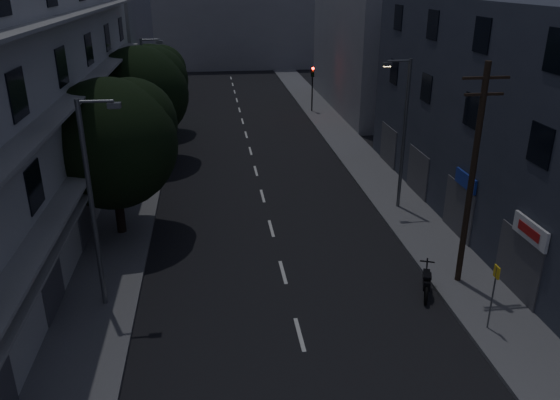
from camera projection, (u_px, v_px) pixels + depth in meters
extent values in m
plane|color=black|center=(255.00, 168.00, 36.62)|extent=(160.00, 160.00, 0.00)
cube|color=#565659|center=(141.00, 172.00, 35.70)|extent=(3.00, 90.00, 0.15)
cube|color=#565659|center=(364.00, 163.00, 37.48)|extent=(3.00, 90.00, 0.15)
cube|color=beige|center=(300.00, 334.00, 19.64)|extent=(0.15, 2.00, 0.01)
cube|color=beige|center=(283.00, 272.00, 23.77)|extent=(0.15, 2.00, 0.01)
cube|color=beige|center=(271.00, 228.00, 27.90)|extent=(0.15, 2.00, 0.01)
cube|color=beige|center=(263.00, 196.00, 32.03)|extent=(0.15, 2.00, 0.01)
cube|color=beige|center=(256.00, 171.00, 36.16)|extent=(0.15, 2.00, 0.01)
cube|color=beige|center=(250.00, 151.00, 40.28)|extent=(0.15, 2.00, 0.01)
cube|color=beige|center=(246.00, 135.00, 44.41)|extent=(0.15, 2.00, 0.01)
cube|color=beige|center=(242.00, 121.00, 48.54)|extent=(0.15, 2.00, 0.01)
cube|color=beige|center=(239.00, 110.00, 52.67)|extent=(0.15, 2.00, 0.01)
cube|color=beige|center=(237.00, 100.00, 56.80)|extent=(0.15, 2.00, 0.01)
cube|color=beige|center=(235.00, 92.00, 60.92)|extent=(0.15, 2.00, 0.01)
cube|color=beige|center=(233.00, 84.00, 65.05)|extent=(0.15, 2.00, 0.01)
cube|color=beige|center=(231.00, 78.00, 69.18)|extent=(0.15, 2.00, 0.01)
cube|color=#AEAEA9|center=(16.00, 88.00, 26.11)|extent=(6.00, 36.00, 14.00)
cube|color=black|center=(49.00, 268.00, 20.11)|extent=(0.06, 1.60, 1.60)
cube|color=black|center=(83.00, 205.00, 25.61)|extent=(0.06, 1.60, 1.60)
cube|color=black|center=(104.00, 165.00, 31.12)|extent=(0.06, 1.60, 1.60)
cube|color=black|center=(119.00, 136.00, 36.62)|extent=(0.06, 1.60, 1.60)
cube|color=black|center=(130.00, 115.00, 42.13)|extent=(0.06, 1.60, 1.60)
cube|color=black|center=(35.00, 187.00, 18.89)|extent=(0.06, 1.60, 1.60)
cube|color=black|center=(73.00, 139.00, 24.40)|extent=(0.06, 1.60, 1.60)
cube|color=black|center=(97.00, 109.00, 29.90)|extent=(0.06, 1.60, 1.60)
cube|color=black|center=(113.00, 89.00, 35.41)|extent=(0.06, 1.60, 1.60)
cube|color=black|center=(126.00, 73.00, 40.91)|extent=(0.06, 1.60, 1.60)
cube|color=black|center=(18.00, 94.00, 17.68)|extent=(0.06, 1.60, 1.60)
cube|color=black|center=(62.00, 66.00, 23.18)|extent=(0.06, 1.60, 1.60)
cube|color=black|center=(89.00, 49.00, 28.69)|extent=(0.06, 1.60, 1.60)
cube|color=black|center=(107.00, 37.00, 34.19)|extent=(0.06, 1.60, 1.60)
cube|color=black|center=(121.00, 29.00, 39.70)|extent=(0.06, 1.60, 1.60)
cube|color=gray|center=(99.00, 145.00, 27.66)|extent=(1.00, 32.40, 0.12)
cube|color=gray|center=(91.00, 82.00, 26.45)|extent=(1.00, 32.40, 0.12)
cube|color=gray|center=(81.00, 12.00, 25.23)|extent=(1.00, 32.40, 0.12)
cube|color=gray|center=(99.00, 162.00, 27.99)|extent=(0.80, 32.40, 0.12)
cube|color=#424247|center=(52.00, 282.00, 20.34)|extent=(0.06, 2.40, 2.40)
cube|color=#424247|center=(84.00, 217.00, 25.84)|extent=(0.06, 2.40, 2.40)
cube|color=#424247|center=(105.00, 174.00, 31.35)|extent=(0.06, 2.40, 2.40)
cube|color=#424247|center=(120.00, 145.00, 36.85)|extent=(0.06, 2.40, 2.40)
cube|color=#424247|center=(131.00, 123.00, 42.36)|extent=(0.06, 2.40, 2.40)
cube|color=#2E323E|center=(525.00, 123.00, 25.86)|extent=(6.00, 28.00, 11.00)
cube|color=black|center=(540.00, 145.00, 19.70)|extent=(0.06, 1.40, 1.50)
cube|color=black|center=(472.00, 111.00, 24.74)|extent=(0.06, 1.40, 1.50)
cube|color=black|center=(426.00, 88.00, 29.79)|extent=(0.06, 1.40, 1.50)
cube|color=black|center=(394.00, 72.00, 34.83)|extent=(0.06, 1.40, 1.50)
cube|color=black|center=(558.00, 51.00, 18.44)|extent=(0.06, 1.40, 1.50)
cube|color=black|center=(482.00, 35.00, 23.49)|extent=(0.06, 1.40, 1.50)
cube|color=black|center=(433.00, 25.00, 28.53)|extent=(0.06, 1.40, 1.50)
cube|color=black|center=(398.00, 18.00, 33.58)|extent=(0.06, 1.40, 1.50)
cube|color=#424247|center=(518.00, 264.00, 21.56)|extent=(0.06, 3.00, 2.60)
cube|color=#424247|center=(458.00, 210.00, 26.60)|extent=(0.06, 3.00, 2.60)
cube|color=#424247|center=(418.00, 173.00, 31.65)|extent=(0.06, 3.00, 2.60)
cube|color=#424247|center=(388.00, 146.00, 36.69)|extent=(0.06, 3.00, 2.60)
cube|color=silver|center=(530.00, 231.00, 20.44)|extent=(0.12, 2.20, 0.80)
cube|color=#B21414|center=(528.00, 231.00, 20.43)|extent=(0.02, 1.40, 0.36)
cube|color=navy|center=(466.00, 181.00, 25.49)|extent=(0.12, 2.00, 0.70)
cube|color=slate|center=(111.00, 20.00, 53.25)|extent=(6.00, 20.00, 16.00)
cube|color=slate|center=(366.00, 39.00, 51.17)|extent=(6.00, 20.00, 13.00)
cube|color=slate|center=(227.00, 30.00, 76.00)|extent=(24.00, 8.00, 10.00)
cylinder|color=black|center=(118.00, 193.00, 26.47)|extent=(0.44, 0.44, 4.11)
sphere|color=black|center=(112.00, 144.00, 25.53)|extent=(6.17, 6.17, 6.17)
sphere|color=black|center=(132.00, 123.00, 26.06)|extent=(4.32, 4.32, 4.32)
sphere|color=black|center=(91.00, 139.00, 24.70)|extent=(4.01, 4.01, 4.01)
cylinder|color=black|center=(145.00, 131.00, 37.05)|extent=(0.44, 0.44, 4.16)
sphere|color=black|center=(141.00, 94.00, 36.10)|extent=(6.26, 6.26, 6.26)
sphere|color=black|center=(155.00, 80.00, 36.63)|extent=(4.38, 4.38, 4.38)
sphere|color=black|center=(127.00, 89.00, 35.25)|extent=(4.07, 4.07, 4.07)
cylinder|color=black|center=(153.00, 109.00, 44.05)|extent=(0.44, 0.44, 3.78)
sphere|color=black|center=(151.00, 80.00, 43.19)|extent=(5.65, 5.65, 5.65)
sphere|color=black|center=(161.00, 70.00, 43.67)|extent=(3.95, 3.95, 3.95)
sphere|color=black|center=(140.00, 76.00, 42.42)|extent=(3.67, 3.67, 3.67)
cylinder|color=black|center=(312.00, 94.00, 51.02)|extent=(0.12, 0.12, 3.20)
cube|color=black|center=(313.00, 72.00, 50.24)|extent=(0.28, 0.22, 0.90)
sphere|color=#FF0C05|center=(313.00, 68.00, 49.98)|extent=(0.22, 0.22, 0.22)
sphere|color=#3F330C|center=(313.00, 72.00, 50.09)|extent=(0.22, 0.22, 0.22)
sphere|color=black|center=(313.00, 75.00, 50.21)|extent=(0.22, 0.22, 0.22)
cylinder|color=black|center=(167.00, 97.00, 49.70)|extent=(0.12, 0.12, 3.20)
cube|color=black|center=(165.00, 74.00, 48.92)|extent=(0.28, 0.22, 0.90)
sphere|color=black|center=(165.00, 71.00, 48.66)|extent=(0.22, 0.22, 0.22)
sphere|color=#3F330C|center=(165.00, 74.00, 48.77)|extent=(0.22, 0.22, 0.22)
sphere|color=#0CFF26|center=(166.00, 78.00, 48.89)|extent=(0.22, 0.22, 0.22)
cylinder|color=slate|center=(92.00, 208.00, 19.77)|extent=(0.18, 0.18, 8.00)
cylinder|color=slate|center=(95.00, 101.00, 18.36)|extent=(1.20, 0.10, 0.10)
cube|color=slate|center=(114.00, 105.00, 18.49)|extent=(0.45, 0.25, 0.18)
cube|color=#4C4C4C|center=(115.00, 108.00, 18.53)|extent=(0.35, 0.18, 0.04)
cylinder|color=#515458|center=(404.00, 136.00, 28.73)|extent=(0.18, 0.18, 8.00)
cylinder|color=#515458|center=(399.00, 61.00, 27.18)|extent=(1.20, 0.10, 0.10)
cube|color=#515458|center=(387.00, 64.00, 27.17)|extent=(0.45, 0.25, 0.18)
cube|color=#FFD88C|center=(387.00, 66.00, 27.20)|extent=(0.35, 0.18, 0.04)
cylinder|color=#5C5E64|center=(146.00, 98.00, 37.69)|extent=(0.18, 0.18, 8.00)
cylinder|color=#5C5E64|center=(150.00, 40.00, 36.28)|extent=(1.20, 0.10, 0.10)
cube|color=#5C5E64|center=(159.00, 42.00, 36.41)|extent=(0.45, 0.25, 0.18)
cube|color=#4C4C4C|center=(159.00, 43.00, 36.45)|extent=(0.35, 0.18, 0.04)
cylinder|color=black|center=(472.00, 179.00, 21.21)|extent=(0.24, 0.24, 9.00)
cube|color=black|center=(486.00, 78.00, 19.72)|extent=(1.80, 0.10, 0.10)
cube|color=black|center=(484.00, 94.00, 19.95)|extent=(1.50, 0.10, 0.10)
cylinder|color=#595B60|center=(492.00, 298.00, 19.31)|extent=(0.06, 0.06, 2.50)
cube|color=yellow|center=(497.00, 272.00, 18.91)|extent=(0.05, 0.35, 0.45)
torus|color=black|center=(426.00, 296.00, 21.43)|extent=(0.37, 0.75, 0.76)
torus|color=black|center=(425.00, 279.00, 22.59)|extent=(0.37, 0.75, 0.76)
cube|color=black|center=(427.00, 280.00, 21.88)|extent=(0.66, 1.20, 0.37)
cube|color=black|center=(427.00, 276.00, 21.63)|extent=(0.47, 0.56, 0.11)
cylinder|color=black|center=(427.00, 270.00, 22.36)|extent=(0.22, 0.46, 0.90)
cube|color=black|center=(427.00, 262.00, 22.33)|extent=(0.57, 0.24, 0.04)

